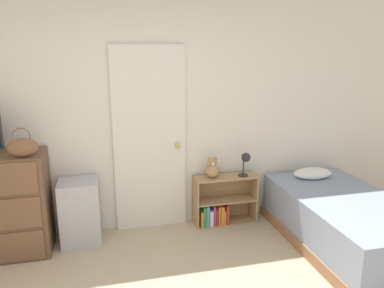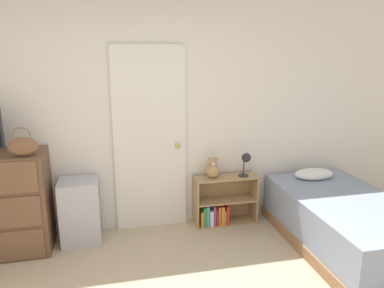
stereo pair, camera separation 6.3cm
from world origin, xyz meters
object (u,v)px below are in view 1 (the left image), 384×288
at_px(bookshelf, 220,205).
at_px(desk_lamp, 245,160).
at_px(handbag, 23,147).
at_px(teddy_bear, 212,169).
at_px(bed, 345,222).
at_px(storage_bin, 80,212).

distance_m(bookshelf, desk_lamp, 0.61).
xyz_separation_m(handbag, bookshelf, (1.99, 0.29, -0.90)).
height_order(handbag, teddy_bear, handbag).
relative_size(handbag, bed, 0.15).
distance_m(storage_bin, desk_lamp, 1.88).
relative_size(storage_bin, teddy_bear, 2.86).
relative_size(bookshelf, teddy_bear, 3.06).
relative_size(desk_lamp, bed, 0.15).
bearing_deg(teddy_bear, bed, -33.58).
distance_m(handbag, bookshelf, 2.20).
bearing_deg(handbag, storage_bin, 27.13).
bearing_deg(bookshelf, handbag, -171.72).
height_order(bookshelf, desk_lamp, desk_lamp).
xyz_separation_m(bookshelf, bed, (1.09, -0.80, 0.04)).
height_order(handbag, bed, handbag).
xyz_separation_m(handbag, storage_bin, (0.44, 0.22, -0.78)).
bearing_deg(handbag, desk_lamp, 6.17).
bearing_deg(bed, handbag, 170.67).
bearing_deg(teddy_bear, desk_lamp, -5.75).
bearing_deg(desk_lamp, handbag, -173.83).
height_order(teddy_bear, desk_lamp, desk_lamp).
height_order(bookshelf, bed, bed).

